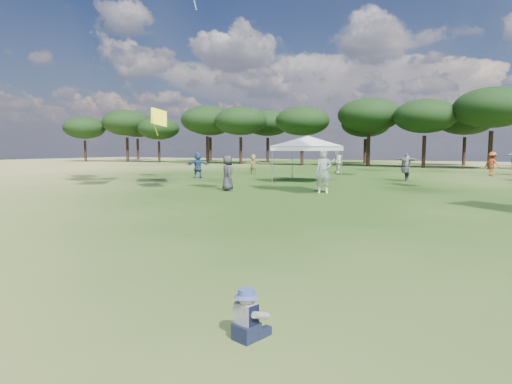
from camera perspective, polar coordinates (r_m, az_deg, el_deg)
tree_line at (r=48.85m, az=27.87°, el=9.26°), size 108.78×17.63×7.77m
tent_left at (r=25.24m, az=6.97°, el=7.14°), size 6.79×6.79×2.96m
toddler at (r=4.54m, az=-1.09°, el=-16.27°), size 0.39×0.42×0.53m
festival_crowd at (r=26.81m, az=24.51°, el=3.06°), size 31.55×21.94×1.91m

